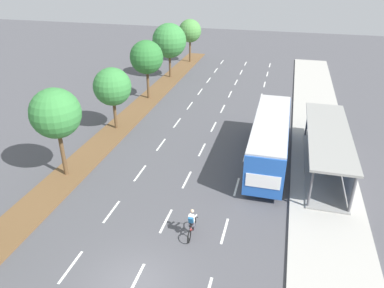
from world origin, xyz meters
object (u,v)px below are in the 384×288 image
(median_tree_third, at_px, (112,87))
(median_tree_fourth, at_px, (147,57))
(bus_shelter, at_px, (331,147))
(cyclist, at_px, (192,224))
(median_tree_farthest, at_px, (190,31))
(bus, at_px, (270,137))
(median_tree_fifth, at_px, (169,41))
(median_tree_second, at_px, (56,114))

(median_tree_third, height_order, median_tree_fourth, median_tree_fourth)
(bus_shelter, height_order, cyclist, bus_shelter)
(median_tree_farthest, bearing_deg, bus, -63.84)
(bus_shelter, bearing_deg, cyclist, -129.60)
(cyclist, height_order, median_tree_fifth, median_tree_fifth)
(cyclist, bearing_deg, median_tree_fourth, 116.63)
(median_tree_second, bearing_deg, median_tree_fifth, 90.16)
(median_tree_second, xyz_separation_m, median_tree_fifth, (-0.07, 24.60, -0.06))
(cyclist, relative_size, median_tree_farthest, 0.30)
(median_tree_fifth, bearing_deg, median_tree_third, -89.63)
(median_tree_fourth, bearing_deg, bus, -38.13)
(median_tree_fifth, distance_m, median_tree_farthest, 8.21)
(cyclist, distance_m, median_tree_farthest, 38.17)
(median_tree_second, xyz_separation_m, median_tree_farthest, (0.39, 32.80, -0.23))
(bus, distance_m, median_tree_second, 15.08)
(median_tree_second, relative_size, median_tree_fifth, 0.95)
(bus, relative_size, median_tree_farthest, 1.88)
(bus_shelter, xyz_separation_m, median_tree_farthest, (-17.59, 27.33, 2.64))
(median_tree_farthest, bearing_deg, median_tree_third, -90.83)
(median_tree_second, bearing_deg, median_tree_third, 89.73)
(median_tree_fifth, relative_size, median_tree_farthest, 1.11)
(bus, height_order, median_tree_fourth, median_tree_fourth)
(bus_shelter, distance_m, median_tree_second, 19.01)
(median_tree_second, distance_m, median_tree_farthest, 32.80)
(bus_shelter, relative_size, median_tree_third, 2.05)
(bus, height_order, median_tree_farthest, median_tree_farthest)
(median_tree_third, bearing_deg, bus_shelter, -8.66)
(bus_shelter, xyz_separation_m, median_tree_fifth, (-18.05, 19.13, 2.81))
(median_tree_third, height_order, median_tree_fifth, median_tree_fifth)
(cyclist, height_order, median_tree_farthest, median_tree_farthest)
(median_tree_third, xyz_separation_m, median_tree_fourth, (0.03, 8.20, 0.61))
(median_tree_second, bearing_deg, bus_shelter, 16.90)
(bus_shelter, xyz_separation_m, cyclist, (-7.74, -9.36, -1.08))
(median_tree_fifth, bearing_deg, median_tree_second, -89.84)
(median_tree_third, bearing_deg, median_tree_second, -90.27)
(bus_shelter, height_order, median_tree_farthest, median_tree_farthest)
(median_tree_fourth, xyz_separation_m, median_tree_farthest, (0.33, 16.40, -0.06))
(median_tree_farthest, bearing_deg, cyclist, -74.98)
(bus_shelter, height_order, median_tree_second, median_tree_second)
(cyclist, bearing_deg, bus, 70.12)
(median_tree_second, xyz_separation_m, median_tree_fourth, (0.06, 16.40, -0.17))
(median_tree_farthest, bearing_deg, bus_shelter, -57.23)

